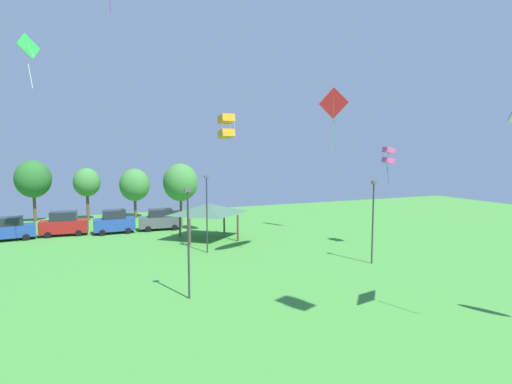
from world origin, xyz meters
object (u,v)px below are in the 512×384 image
Objects in this scene: treeline_tree_4 at (180,182)px; light_post_0 at (207,210)px; kite_flying_2 at (388,155)px; parked_car_rightmost_in_row at (161,220)px; parked_car_leftmost at (9,229)px; treeline_tree_2 at (87,183)px; treeline_tree_3 at (135,185)px; parked_car_third_from_left at (114,222)px; light_post_2 at (188,237)px; kite_flying_10 at (226,126)px; parked_car_second_from_left at (64,224)px; park_pavilion at (208,209)px; kite_flying_6 at (29,48)px; treeline_tree_1 at (33,179)px; light_post_1 at (373,217)px; kite_flying_1 at (333,105)px.

light_post_0 is at bearing -96.85° from treeline_tree_4.
kite_flying_2 is 16.55m from light_post_0.
kite_flying_2 is 0.68× the size of parked_car_rightmost_in_row.
light_post_0 is (16.68, -12.49, 2.62)m from parked_car_leftmost.
treeline_tree_3 is at bearing -4.12° from treeline_tree_2.
parked_car_third_from_left is 22.59m from light_post_2.
parked_car_leftmost is at bearing -177.05° from parked_car_rightmost_in_row.
kite_flying_10 is 0.51× the size of parked_car_rightmost_in_row.
kite_flying_10 is 18.99m from light_post_2.
parked_car_second_from_left is at bearing 179.74° from parked_car_rightmost_in_row.
light_post_0 reaches higher than park_pavilion.
treeline_tree_4 is (-12.33, 27.36, -3.86)m from kite_flying_2.
kite_flying_2 is 30.26m from treeline_tree_4.
kite_flying_6 is 21.22m from parked_car_rightmost_in_row.
kite_flying_6 is at bearing -83.49° from treeline_tree_1.
park_pavilion is at bearing 124.02° from light_post_1.
parked_car_third_from_left reaches higher than parked_car_rightmost_in_row.
parked_car_second_from_left is at bearing -70.88° from treeline_tree_1.
kite_flying_6 is 18.66m from light_post_0.
treeline_tree_1 is (-29.55, 21.86, -8.15)m from kite_flying_1.
park_pavilion is (8.48, -6.78, 1.84)m from parked_car_third_from_left.
light_post_1 is (10.90, -8.37, -0.11)m from light_post_0.
treeline_tree_3 is at bearing -175.91° from treeline_tree_4.
treeline_tree_1 is at bearing 136.39° from kite_flying_2.
kite_flying_2 is 1.34× the size of kite_flying_10.
kite_flying_2 is 42.23m from treeline_tree_1.
parked_car_second_from_left is 9.89m from parked_car_rightmost_in_row.
treeline_tree_3 is (-17.59, 19.72, -9.11)m from kite_flying_1.
kite_flying_1 reaches higher than park_pavilion.
treeline_tree_4 is (12.00, 0.03, -0.33)m from treeline_tree_2.
kite_flying_2 reaches higher than parked_car_leftmost.
treeline_tree_3 is at bearing 107.69° from park_pavilion.
light_post_0 is at bearing -43.46° from parked_car_leftmost.
kite_flying_6 is 1.00× the size of parked_car_third_from_left.
parked_car_leftmost is 12.62m from treeline_tree_2.
light_post_1 is (24.04, -11.40, -13.01)m from kite_flying_6.
light_post_2 is 32.69m from treeline_tree_2.
light_post_1 is at bearing -50.48° from parked_car_third_from_left.
light_post_2 is at bearing -71.44° from treeline_tree_1.
treeline_tree_4 reaches higher than parked_car_rightmost_in_row.
kite_flying_6 is (-28.13, 8.30, 8.25)m from kite_flying_2.
treeline_tree_1 is (-8.69, 11.68, 4.16)m from parked_car_third_from_left.
kite_flying_6 is at bearing -117.24° from treeline_tree_3.
kite_flying_2 reaches higher than parked_car_rightmost_in_row.
light_post_0 is at bearing 142.47° from light_post_1.
light_post_1 reaches higher than parked_car_third_from_left.
parked_car_third_from_left is at bearing -5.59° from parked_car_second_from_left.
treeline_tree_3 is at bearing 115.71° from light_post_1.
light_post_1 is 0.84× the size of treeline_tree_1.
light_post_1 is 36.57m from treeline_tree_2.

